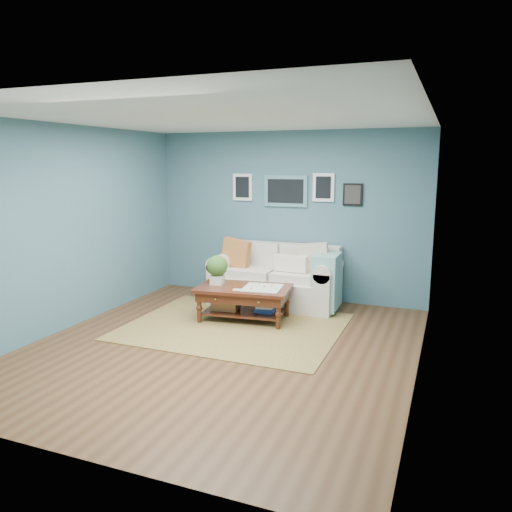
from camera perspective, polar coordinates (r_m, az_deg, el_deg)
The scene contains 4 objects.
room_shell at distance 5.86m, azimuth -3.78°, elevation 2.36°, with size 5.00×5.02×2.70m.
area_rug at distance 6.86m, azimuth -2.52°, elevation -8.04°, with size 2.84×2.27×0.01m, color brown.
loveseat at distance 7.82m, azimuth 2.88°, elevation -2.55°, with size 2.01×0.91×1.03m.
coffee_table at distance 7.06m, azimuth -1.92°, elevation -4.15°, with size 1.38×0.91×0.90m.
Camera 1 is at (2.49, -5.18, 2.20)m, focal length 35.00 mm.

